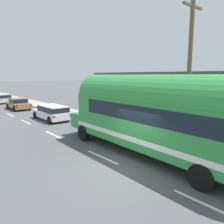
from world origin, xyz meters
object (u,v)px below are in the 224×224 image
painted_bus (158,113)px  car_third (1,98)px  utility_pole (189,69)px  car_lead (52,112)px  car_second (18,103)px

painted_bus → car_third: (-0.01, 28.92, -1.50)m
utility_pole → car_lead: utility_pole is taller
car_lead → painted_bus: bearing=-91.1°
painted_bus → car_second: size_ratio=2.86×
utility_pole → painted_bus: utility_pole is taller
painted_bus → car_third: 28.95m
painted_bus → car_lead: size_ratio=2.69×
painted_bus → car_lead: painted_bus is taller
painted_bus → car_second: (-0.01, 20.97, -1.57)m
utility_pole → car_third: (-2.85, 28.77, -3.62)m
car_second → car_third: bearing=90.0°
car_second → utility_pole: bearing=-82.2°
utility_pole → car_third: utility_pole is taller
painted_bus → utility_pole: bearing=3.0°
car_lead → car_third: same height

